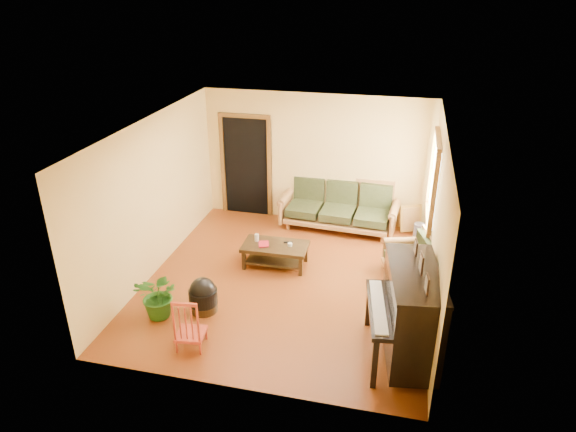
% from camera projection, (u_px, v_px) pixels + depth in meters
% --- Properties ---
extents(floor, '(5.00, 5.00, 0.00)m').
position_uv_depth(floor, '(287.00, 281.00, 8.48)').
color(floor, '#5A240B').
rests_on(floor, ground).
extents(doorway, '(1.08, 0.16, 2.05)m').
position_uv_depth(doorway, '(246.00, 167.00, 10.54)').
color(doorway, black).
rests_on(doorway, floor).
extents(window, '(0.12, 1.36, 1.46)m').
position_uv_depth(window, '(434.00, 180.00, 8.53)').
color(window, white).
rests_on(window, right_wall).
extents(sofa, '(2.31, 1.09, 0.96)m').
position_uv_depth(sofa, '(338.00, 206.00, 10.06)').
color(sofa, olive).
rests_on(sofa, floor).
extents(coffee_table, '(1.12, 0.63, 0.40)m').
position_uv_depth(coffee_table, '(275.00, 255.00, 8.87)').
color(coffee_table, black).
rests_on(coffee_table, floor).
extents(armchair, '(0.98, 1.01, 0.82)m').
position_uv_depth(armchair, '(407.00, 256.00, 8.43)').
color(armchair, olive).
rests_on(armchair, floor).
extents(piano, '(1.06, 1.57, 1.29)m').
position_uv_depth(piano, '(411.00, 315.00, 6.56)').
color(piano, black).
rests_on(piano, floor).
extents(footstool, '(0.49, 0.49, 0.41)m').
position_uv_depth(footstool, '(203.00, 299.00, 7.66)').
color(footstool, black).
rests_on(footstool, floor).
extents(red_chair, '(0.42, 0.46, 0.80)m').
position_uv_depth(red_chair, '(190.00, 321.00, 6.83)').
color(red_chair, maroon).
rests_on(red_chair, floor).
extents(leaning_frame, '(0.43, 0.26, 0.57)m').
position_uv_depth(leaning_frame, '(411.00, 218.00, 10.03)').
color(leaning_frame, gold).
rests_on(leaning_frame, floor).
extents(ceramic_crock, '(0.28, 0.28, 0.26)m').
position_uv_depth(ceramic_crock, '(419.00, 230.00, 9.91)').
color(ceramic_crock, '#374AA7').
rests_on(ceramic_crock, floor).
extents(potted_plant, '(0.74, 0.66, 0.73)m').
position_uv_depth(potted_plant, '(160.00, 295.00, 7.46)').
color(potted_plant, '#225919').
rests_on(potted_plant, floor).
extents(book, '(0.23, 0.27, 0.02)m').
position_uv_depth(book, '(259.00, 244.00, 8.78)').
color(book, maroon).
rests_on(book, coffee_table).
extents(candle, '(0.10, 0.10, 0.13)m').
position_uv_depth(candle, '(257.00, 238.00, 8.89)').
color(candle, silver).
rests_on(candle, coffee_table).
extents(glass_jar, '(0.08, 0.08, 0.05)m').
position_uv_depth(glass_jar, '(290.00, 244.00, 8.74)').
color(glass_jar, silver).
rests_on(glass_jar, coffee_table).
extents(remote, '(0.16, 0.08, 0.02)m').
position_uv_depth(remote, '(288.00, 242.00, 8.85)').
color(remote, black).
rests_on(remote, coffee_table).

